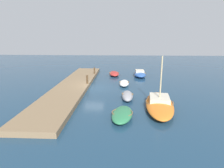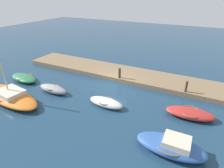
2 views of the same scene
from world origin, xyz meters
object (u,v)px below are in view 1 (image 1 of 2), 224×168
at_px(motorboat_blue, 140,74).
at_px(mooring_post_mid_west, 87,79).
at_px(rowboat_green, 122,114).
at_px(mooring_post_west, 94,70).
at_px(rowboat_grey, 127,96).
at_px(rowboat_red, 114,74).
at_px(dinghy_white, 124,83).
at_px(sailboat_orange, 159,103).

xyz_separation_m(motorboat_blue, mooring_post_mid_west, (6.78, -7.31, 0.55)).
distance_m(rowboat_green, mooring_post_west, 16.42).
distance_m(rowboat_grey, mooring_post_mid_west, 6.78).
height_order(rowboat_green, mooring_post_mid_west, mooring_post_mid_west).
relative_size(rowboat_red, motorboat_blue, 0.90).
xyz_separation_m(motorboat_blue, dinghy_white, (5.82, -2.59, -0.12)).
bearing_deg(motorboat_blue, rowboat_green, -11.42).
bearing_deg(sailboat_orange, rowboat_grey, -123.50).
distance_m(rowboat_green, rowboat_grey, 4.67).
relative_size(rowboat_green, motorboat_blue, 0.90).
height_order(dinghy_white, rowboat_grey, rowboat_grey).
bearing_deg(rowboat_grey, rowboat_green, -5.64).
bearing_deg(dinghy_white, rowboat_red, -164.23).
bearing_deg(mooring_post_mid_west, mooring_post_west, 180.00).
height_order(rowboat_green, mooring_post_west, mooring_post_west).
relative_size(rowboat_red, mooring_post_mid_west, 3.39).
bearing_deg(rowboat_grey, rowboat_red, -170.24).
height_order(rowboat_red, mooring_post_west, mooring_post_west).
distance_m(dinghy_white, mooring_post_west, 7.37).
distance_m(mooring_post_west, mooring_post_mid_west, 6.58).
height_order(motorboat_blue, mooring_post_west, mooring_post_west).
height_order(rowboat_green, dinghy_white, dinghy_white).
distance_m(motorboat_blue, rowboat_grey, 11.60).
bearing_deg(rowboat_green, rowboat_grey, -179.24).
distance_m(rowboat_red, rowboat_green, 16.64).
bearing_deg(mooring_post_west, dinghy_white, 39.98).
xyz_separation_m(rowboat_red, motorboat_blue, (0.59, 4.14, 0.12)).
relative_size(sailboat_orange, rowboat_red, 1.97).
xyz_separation_m(motorboat_blue, mooring_post_west, (0.20, -7.31, 0.52)).
xyz_separation_m(rowboat_red, mooring_post_west, (0.79, -3.16, 0.64)).
bearing_deg(dinghy_white, motorboat_blue, 158.17).
height_order(dinghy_white, mooring_post_mid_west, mooring_post_mid_west).
xyz_separation_m(mooring_post_west, mooring_post_mid_west, (6.58, 0.00, 0.03)).
distance_m(motorboat_blue, mooring_post_mid_west, 9.98).
bearing_deg(sailboat_orange, rowboat_red, -155.14).
xyz_separation_m(sailboat_orange, mooring_post_mid_west, (-6.97, -7.74, 0.55)).
distance_m(rowboat_red, mooring_post_mid_west, 8.05).
bearing_deg(dinghy_white, mooring_post_mid_west, -76.32).
bearing_deg(motorboat_blue, sailboat_orange, 0.67).
height_order(sailboat_orange, rowboat_green, sailboat_orange).
bearing_deg(rowboat_red, sailboat_orange, 10.98).
bearing_deg(mooring_post_west, motorboat_blue, 91.54).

